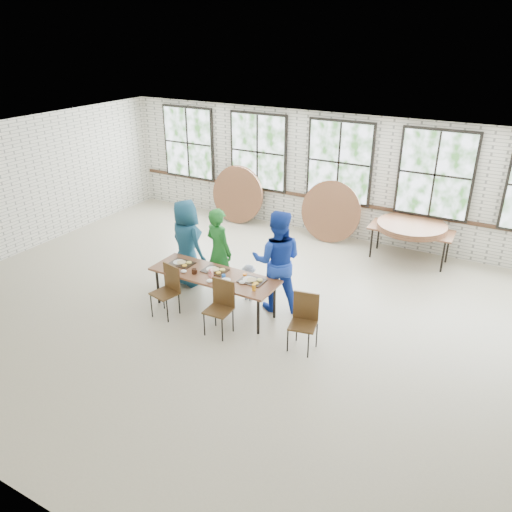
{
  "coord_description": "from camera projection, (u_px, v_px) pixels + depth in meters",
  "views": [
    {
      "loc": [
        3.97,
        -6.68,
        4.79
      ],
      "look_at": [
        0.0,
        0.4,
        1.05
      ],
      "focal_mm": 35.0,
      "sensor_mm": 36.0,
      "label": 1
    }
  ],
  "objects": [
    {
      "name": "round_tops_leaning",
      "position": [
        267.0,
        200.0,
        12.81
      ],
      "size": [
        4.16,
        0.42,
        1.49
      ],
      "color": "brown",
      "rests_on": "ground"
    },
    {
      "name": "round_tops_stacked",
      "position": [
        412.0,
        226.0,
        10.94
      ],
      "size": [
        1.5,
        1.5,
        0.13
      ],
      "color": "brown",
      "rests_on": "storage_table"
    },
    {
      "name": "adult_teal",
      "position": [
        187.0,
        243.0,
        9.9
      ],
      "size": [
        1.0,
        0.81,
        1.77
      ],
      "primitive_type": "imported",
      "rotation": [
        0.0,
        0.0,
        2.82
      ],
      "color": "navy",
      "rests_on": "ground"
    },
    {
      "name": "tabletop_clutter",
      "position": [
        217.0,
        275.0,
        8.88
      ],
      "size": [
        1.94,
        0.63,
        0.11
      ],
      "color": "black",
      "rests_on": "dining_table"
    },
    {
      "name": "toddler",
      "position": [
        249.0,
        282.0,
        9.48
      ],
      "size": [
        0.48,
        0.28,
        0.73
      ],
      "primitive_type": "imported",
      "rotation": [
        0.0,
        0.0,
        3.13
      ],
      "color": "#162946",
      "rests_on": "ground"
    },
    {
      "name": "storage_table",
      "position": [
        411.0,
        231.0,
        10.99
      ],
      "size": [
        1.82,
        0.8,
        0.74
      ],
      "rotation": [
        0.0,
        0.0,
        0.03
      ],
      "color": "brown",
      "rests_on": "ground"
    },
    {
      "name": "chair_near_left",
      "position": [
        168.0,
        286.0,
        8.93
      ],
      "size": [
        0.5,
        0.49,
        0.95
      ],
      "rotation": [
        0.0,
        0.0,
        -0.22
      ],
      "color": "#4E341A",
      "rests_on": "ground"
    },
    {
      "name": "adult_blue",
      "position": [
        277.0,
        261.0,
        8.97
      ],
      "size": [
        1.13,
        1.02,
        1.91
      ],
      "primitive_type": "imported",
      "rotation": [
        0.0,
        0.0,
        3.53
      ],
      "color": "#1839AB",
      "rests_on": "ground"
    },
    {
      "name": "adult_green",
      "position": [
        219.0,
        251.0,
        9.56
      ],
      "size": [
        0.73,
        0.58,
        1.74
      ],
      "primitive_type": "imported",
      "rotation": [
        0.0,
        0.0,
        2.85
      ],
      "color": "#1C6923",
      "rests_on": "ground"
    },
    {
      "name": "room",
      "position": [
        339.0,
        164.0,
        11.81
      ],
      "size": [
        12.0,
        12.0,
        12.0
      ],
      "color": "#B6AB91",
      "rests_on": "ground"
    },
    {
      "name": "dining_table",
      "position": [
        214.0,
        277.0,
        8.99
      ],
      "size": [
        2.41,
        0.82,
        0.74
      ],
      "rotation": [
        0.0,
        0.0,
        -0.01
      ],
      "color": "brown",
      "rests_on": "ground"
    },
    {
      "name": "chair_spare",
      "position": [
        304.0,
        317.0,
        8.0
      ],
      "size": [
        0.49,
        0.48,
        0.95
      ],
      "rotation": [
        0.0,
        0.0,
        0.2
      ],
      "color": "#4E341A",
      "rests_on": "ground"
    },
    {
      "name": "chair_near_right",
      "position": [
        221.0,
        302.0,
        8.41
      ],
      "size": [
        0.43,
        0.42,
        0.95
      ],
      "rotation": [
        0.0,
        0.0,
        0.04
      ],
      "color": "#4E341A",
      "rests_on": "ground"
    }
  ]
}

